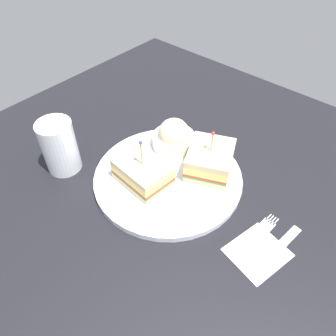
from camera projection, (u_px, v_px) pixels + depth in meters
The scene contains 9 objects.
ground_plane at pixel (168, 183), 66.32cm from camera, with size 94.16×94.16×2.00cm, color black.
plate at pixel (168, 177), 65.18cm from camera, with size 29.21×29.21×1.24cm, color white.
sandwich_half_front at pixel (210, 160), 64.05cm from camera, with size 11.59×12.25×9.60cm.
sandwich_half_back at pixel (143, 172), 62.03cm from camera, with size 10.58×8.23×10.12cm.
coleslaw_bowl at pixel (174, 137), 69.38cm from camera, with size 9.10×9.10×6.55cm.
drink_glass at pixel (60, 149), 64.86cm from camera, with size 6.87×6.87×11.03cm.
napkin at pixel (258, 252), 53.93cm from camera, with size 9.05×8.15×0.15cm, color beige.
fork at pixel (261, 231), 56.69cm from camera, with size 2.41×11.67×0.35cm.
knife at pixel (280, 246), 54.59cm from camera, with size 2.49×12.84×0.35cm.
Camera 1 is at (-29.41, 33.75, 48.03)cm, focal length 35.08 mm.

